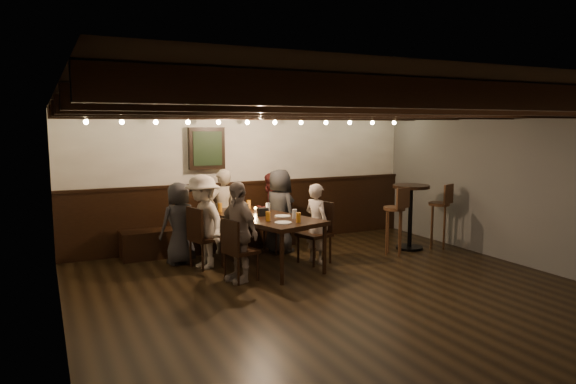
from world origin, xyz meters
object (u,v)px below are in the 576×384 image
chair_right_far (315,244)px  person_right_near (280,211)px  bar_stool_right (439,224)px  chair_right_near (278,237)px  person_right_far (317,223)px  person_bench_right (270,210)px  dining_table (261,219)px  person_left_near (203,222)px  chair_left_far (240,262)px  high_top_table (411,207)px  person_left_far (238,232)px  chair_left_near (205,249)px  person_bench_left (179,223)px  person_bench_centre (223,211)px  bar_stool_left (394,230)px

chair_right_far → person_right_near: 0.99m
person_right_near → bar_stool_right: person_right_near is taller
person_right_near → bar_stool_right: size_ratio=1.24×
chair_right_near → person_right_far: size_ratio=0.69×
person_right_far → person_bench_right: bearing=-6.3°
person_right_near → dining_table: bearing=121.0°
dining_table → person_left_near: size_ratio=1.58×
person_left_near → person_right_near: bearing=90.0°
chair_left_far → person_left_near: bearing=-178.0°
high_top_table → bar_stool_right: 0.61m
person_left_far → person_right_near: person_right_near is taller
person_left_far → person_right_far: size_ratio=1.11×
person_bench_right → high_top_table: (2.10, -1.26, 0.08)m
dining_table → chair_right_near: chair_right_near is taller
chair_right_near → chair_right_far: (0.24, -0.87, 0.03)m
chair_left_near → chair_left_far: chair_left_near is taller
chair_right_far → bar_stool_right: bar_stool_right is taller
chair_right_near → person_left_far: bearing=121.5°
person_bench_left → person_left_far: (0.50, -1.26, 0.06)m
chair_right_near → bar_stool_right: bar_stool_right is taller
chair_right_near → person_right_near: bearing=-90.0°
dining_table → chair_right_near: 0.96m
dining_table → chair_right_far: size_ratio=2.34×
person_bench_right → chair_left_near: bearing=15.5°
chair_right_far → person_bench_left: bearing=50.2°
chair_left_near → person_bench_centre: bearing=129.8°
chair_right_far → person_left_far: bearing=90.0°
chair_left_far → person_right_far: (1.42, 0.38, 0.36)m
person_left_near → person_left_far: (0.23, -0.87, -0.01)m
person_bench_left → person_bench_right: (1.74, 0.47, 0.02)m
chair_left_near → chair_right_near: size_ratio=1.08×
person_bench_right → bar_stool_left: bearing=122.5°
person_bench_right → bar_stool_right: 2.98m
person_left_near → chair_left_far: bearing=2.0°
chair_right_near → bar_stool_left: size_ratio=0.76×
person_left_near → bar_stool_right: (4.08, -0.56, -0.29)m
bar_stool_left → bar_stool_right: (1.00, 0.05, 0.00)m
bar_stool_right → person_left_far: bearing=163.0°
chair_left_far → bar_stool_left: (2.82, 0.25, 0.16)m
person_left_far → high_top_table: bearing=82.9°
dining_table → person_right_near: 0.87m
chair_right_far → bar_stool_left: bearing=-109.8°
chair_right_far → person_bench_left: person_bench_left is taller
person_left_near → person_right_far: 1.75m
high_top_table → bar_stool_right: (0.50, -0.16, -0.31)m
person_bench_right → chair_right_near: bearing=68.0°
bar_stool_right → dining_table: bearing=152.8°
person_bench_centre → person_left_far: person_bench_centre is taller
person_left_far → chair_right_far: bearing=90.0°
chair_right_far → person_left_far: size_ratio=0.69×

